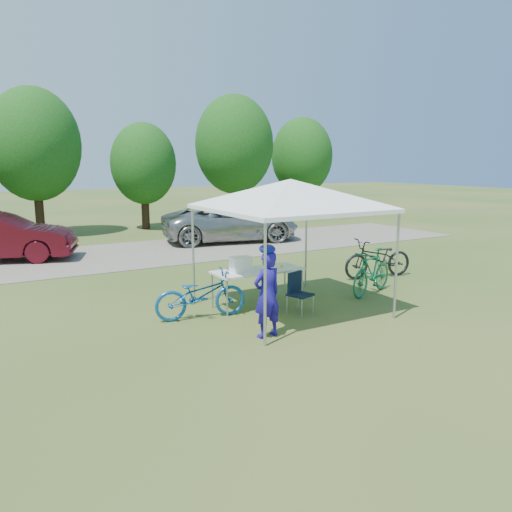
{
  "coord_description": "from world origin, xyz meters",
  "views": [
    {
      "loc": [
        -5.66,
        -8.34,
        3.06
      ],
      "look_at": [
        0.36,
        2.0,
        0.8
      ],
      "focal_mm": 35.0,
      "sensor_mm": 36.0,
      "label": 1
    }
  ],
  "objects_px": {
    "cyclist": "(267,294)",
    "bike_blue": "(201,295)",
    "bike_green": "(372,272)",
    "bike_dark": "(378,258)",
    "folding_chair": "(298,289)",
    "folding_table": "(258,272)",
    "cooler": "(241,264)",
    "minivan": "(231,222)"
  },
  "relations": [
    {
      "from": "cyclist",
      "to": "bike_blue",
      "type": "height_order",
      "value": "cyclist"
    },
    {
      "from": "bike_green",
      "to": "bike_dark",
      "type": "height_order",
      "value": "bike_green"
    },
    {
      "from": "cyclist",
      "to": "folding_chair",
      "type": "bearing_deg",
      "value": -152.37
    },
    {
      "from": "bike_green",
      "to": "bike_blue",
      "type": "bearing_deg",
      "value": -114.62
    },
    {
      "from": "folding_table",
      "to": "bike_blue",
      "type": "xyz_separation_m",
      "value": [
        -1.42,
        -0.17,
        -0.28
      ]
    },
    {
      "from": "cyclist",
      "to": "bike_blue",
      "type": "bearing_deg",
      "value": -77.79
    },
    {
      "from": "bike_blue",
      "to": "bike_green",
      "type": "relative_size",
      "value": 1.03
    },
    {
      "from": "cooler",
      "to": "bike_blue",
      "type": "distance_m",
      "value": 1.12
    },
    {
      "from": "minivan",
      "to": "bike_dark",
      "type": "bearing_deg",
      "value": -164.12
    },
    {
      "from": "cooler",
      "to": "cyclist",
      "type": "height_order",
      "value": "cyclist"
    },
    {
      "from": "bike_blue",
      "to": "bike_dark",
      "type": "relative_size",
      "value": 0.91
    },
    {
      "from": "folding_table",
      "to": "folding_chair",
      "type": "height_order",
      "value": "folding_chair"
    },
    {
      "from": "bike_green",
      "to": "minivan",
      "type": "bearing_deg",
      "value": 154.54
    },
    {
      "from": "cooler",
      "to": "bike_blue",
      "type": "xyz_separation_m",
      "value": [
        -1.0,
        -0.17,
        -0.48
      ]
    },
    {
      "from": "cyclist",
      "to": "bike_dark",
      "type": "xyz_separation_m",
      "value": [
        4.98,
        2.43,
        -0.25
      ]
    },
    {
      "from": "cooler",
      "to": "bike_blue",
      "type": "height_order",
      "value": "cooler"
    },
    {
      "from": "folding_chair",
      "to": "bike_green",
      "type": "bearing_deg",
      "value": -9.15
    },
    {
      "from": "bike_blue",
      "to": "minivan",
      "type": "distance_m",
      "value": 9.77
    },
    {
      "from": "bike_green",
      "to": "cyclist",
      "type": "bearing_deg",
      "value": -91.22
    },
    {
      "from": "folding_chair",
      "to": "bike_green",
      "type": "xyz_separation_m",
      "value": [
        2.34,
        0.33,
        0.04
      ]
    },
    {
      "from": "folding_table",
      "to": "folding_chair",
      "type": "relative_size",
      "value": 2.32
    },
    {
      "from": "bike_green",
      "to": "minivan",
      "type": "relative_size",
      "value": 0.34
    },
    {
      "from": "folding_chair",
      "to": "bike_blue",
      "type": "relative_size",
      "value": 0.46
    },
    {
      "from": "bike_dark",
      "to": "cyclist",
      "type": "bearing_deg",
      "value": -54.95
    },
    {
      "from": "folding_chair",
      "to": "bike_blue",
      "type": "distance_m",
      "value": 1.99
    },
    {
      "from": "folding_table",
      "to": "bike_dark",
      "type": "distance_m",
      "value": 4.19
    },
    {
      "from": "folding_chair",
      "to": "cooler",
      "type": "height_order",
      "value": "cooler"
    },
    {
      "from": "cooler",
      "to": "minivan",
      "type": "relative_size",
      "value": 0.08
    },
    {
      "from": "folding_table",
      "to": "bike_green",
      "type": "bearing_deg",
      "value": -10.14
    },
    {
      "from": "cyclist",
      "to": "minivan",
      "type": "xyz_separation_m",
      "value": [
        4.44,
        9.96,
        -0.02
      ]
    },
    {
      "from": "folding_table",
      "to": "bike_green",
      "type": "xyz_separation_m",
      "value": [
        2.8,
        -0.5,
        -0.22
      ]
    },
    {
      "from": "cyclist",
      "to": "bike_dark",
      "type": "height_order",
      "value": "cyclist"
    },
    {
      "from": "folding_table",
      "to": "cyclist",
      "type": "height_order",
      "value": "cyclist"
    },
    {
      "from": "cyclist",
      "to": "bike_green",
      "type": "relative_size",
      "value": 0.87
    },
    {
      "from": "folding_table",
      "to": "folding_chair",
      "type": "bearing_deg",
      "value": -60.93
    },
    {
      "from": "cooler",
      "to": "bike_blue",
      "type": "relative_size",
      "value": 0.24
    },
    {
      "from": "bike_blue",
      "to": "cooler",
      "type": "bearing_deg",
      "value": -71.0
    },
    {
      "from": "cyclist",
      "to": "folding_table",
      "type": "bearing_deg",
      "value": -123.46
    },
    {
      "from": "folding_table",
      "to": "cooler",
      "type": "height_order",
      "value": "cooler"
    },
    {
      "from": "folding_chair",
      "to": "bike_blue",
      "type": "bearing_deg",
      "value": 143.75
    },
    {
      "from": "bike_green",
      "to": "minivan",
      "type": "xyz_separation_m",
      "value": [
        0.8,
        8.7,
        0.22
      ]
    },
    {
      "from": "cyclist",
      "to": "bike_green",
      "type": "height_order",
      "value": "cyclist"
    }
  ]
}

